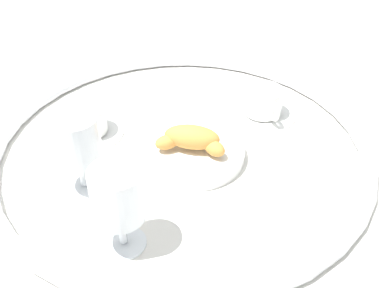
% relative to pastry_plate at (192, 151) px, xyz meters
% --- Properties ---
extents(ground_plane, '(2.20, 2.20, 0.00)m').
position_rel_pastry_plate_xyz_m(ground_plane, '(0.02, -0.02, -0.01)').
color(ground_plane, silver).
extents(table_chrome_rim, '(0.70, 0.70, 0.02)m').
position_rel_pastry_plate_xyz_m(table_chrome_rim, '(0.02, -0.02, -0.00)').
color(table_chrome_rim, silver).
rests_on(table_chrome_rim, ground_plane).
extents(pastry_plate, '(0.19, 0.19, 0.02)m').
position_rel_pastry_plate_xyz_m(pastry_plate, '(0.00, 0.00, 0.00)').
color(pastry_plate, white).
rests_on(pastry_plate, ground_plane).
extents(croissant_large, '(0.14, 0.08, 0.04)m').
position_rel_pastry_plate_xyz_m(croissant_large, '(0.00, 0.00, 0.03)').
color(croissant_large, '#CC893D').
rests_on(croissant_large, pastry_plate).
extents(coffee_cup_near, '(0.14, 0.14, 0.06)m').
position_rel_pastry_plate_xyz_m(coffee_cup_near, '(0.20, -0.06, 0.01)').
color(coffee_cup_near, white).
rests_on(coffee_cup_near, ground_plane).
extents(coffee_cup_far, '(0.14, 0.14, 0.06)m').
position_rel_pastry_plate_xyz_m(coffee_cup_far, '(-0.14, -0.14, 0.01)').
color(coffee_cup_far, white).
rests_on(coffee_cup_far, ground_plane).
extents(juice_glass_left, '(0.08, 0.08, 0.14)m').
position_rel_pastry_plate_xyz_m(juice_glass_left, '(0.09, 0.21, 0.08)').
color(juice_glass_left, white).
rests_on(juice_glass_left, ground_plane).
extents(juice_glass_right, '(0.08, 0.08, 0.14)m').
position_rel_pastry_plate_xyz_m(juice_glass_right, '(0.18, 0.09, 0.08)').
color(juice_glass_right, white).
rests_on(juice_glass_right, ground_plane).
extents(sugar_packet, '(0.06, 0.05, 0.01)m').
position_rel_pastry_plate_xyz_m(sugar_packet, '(-0.25, -0.05, -0.01)').
color(sugar_packet, white).
rests_on(sugar_packet, ground_plane).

